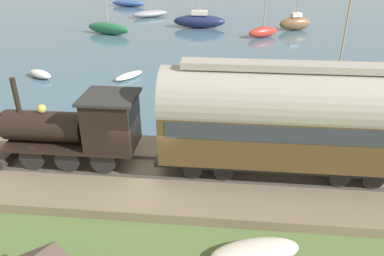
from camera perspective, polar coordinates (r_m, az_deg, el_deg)
The scene contains 16 objects.
ground_plane at distance 15.51m, azimuth -6.43°, elevation -7.72°, with size 200.00×200.00×0.00m, color #516B38.
harbor_water at distance 56.69m, azimuth 2.78°, elevation 17.43°, with size 80.00×80.00×0.01m.
rail_embankment at distance 15.60m, azimuth -6.29°, elevation -6.67°, with size 5.75×56.00×0.49m.
steam_locomotive at distance 15.43m, azimuth -16.68°, elevation 0.28°, with size 2.06×5.86×3.57m.
passenger_coach at distance 14.16m, azimuth 13.93°, elevation 1.65°, with size 2.45×9.52×4.46m.
sailboat_navy at distance 44.26m, azimuth 1.12°, elevation 16.01°, with size 1.90×5.90×5.54m.
sailboat_gray at distance 51.51m, azimuth -6.39°, elevation 16.95°, with size 4.15×4.97×6.63m.
sailboat_red at distance 40.15m, azimuth 10.79°, elevation 14.21°, with size 2.79×3.50×5.59m.
sailboat_green at distance 41.89m, azimuth -12.64°, elevation 14.64°, with size 2.80×5.27×6.79m.
sailboat_teal at distance 24.49m, azimuth 20.96°, elevation 5.62°, with size 2.22×4.68×6.97m.
sailboat_blue at distance 61.20m, azimuth -9.67°, elevation 18.24°, with size 2.82×5.72×5.12m.
sailboat_brown at distance 44.44m, azimuth 15.46°, elevation 15.18°, with size 2.50×3.96×6.80m.
rowboat_off_pier at distance 27.11m, azimuth 2.04°, elevation 8.09°, with size 1.00×2.90×0.37m.
rowboat_mid_harbor at distance 27.36m, azimuth -9.58°, elevation 7.89°, with size 2.66×2.04×0.36m.
rowboat_near_shore at distance 29.10m, azimuth -22.14°, elevation 7.62°, with size 1.88×2.39×0.55m.
beached_dinghy at distance 12.12m, azimuth 9.61°, elevation -18.12°, with size 1.88×3.00×0.44m.
Camera 1 is at (-12.55, -2.99, 8.61)m, focal length 35.00 mm.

